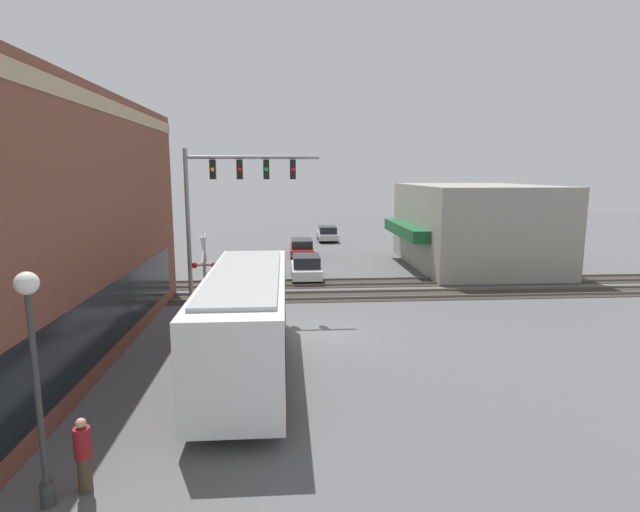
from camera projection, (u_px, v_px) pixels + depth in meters
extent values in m
plane|color=#565659|center=(322.00, 332.00, 20.84)|extent=(120.00, 120.00, 0.00)
cube|color=tan|center=(97.00, 104.00, 16.46)|extent=(19.49, 0.36, 0.50)
cube|color=black|center=(115.00, 312.00, 17.65)|extent=(16.20, 0.12, 2.20)
cube|color=gray|center=(474.00, 226.00, 35.32)|extent=(12.64, 8.71, 5.72)
cube|color=#19592D|center=(405.00, 230.00, 35.02)|extent=(8.85, 1.20, 0.80)
cube|color=white|center=(246.00, 318.00, 16.46)|extent=(10.30, 2.55, 2.86)
cube|color=black|center=(246.00, 305.00, 16.39)|extent=(10.09, 2.59, 1.20)
cube|color=#B21E1E|center=(247.00, 354.00, 16.67)|extent=(10.09, 2.58, 0.24)
cube|color=#A5A8AA|center=(245.00, 273.00, 16.21)|extent=(8.75, 2.17, 0.12)
cylinder|color=black|center=(253.00, 329.00, 19.59)|extent=(1.00, 2.57, 1.00)
cylinder|color=black|center=(238.00, 402.00, 13.39)|extent=(1.00, 2.57, 1.00)
cylinder|color=gray|center=(188.00, 232.00, 23.35)|extent=(0.20, 0.20, 7.67)
cylinder|color=gray|center=(253.00, 157.00, 23.00)|extent=(0.16, 6.14, 0.16)
cube|color=black|center=(213.00, 169.00, 22.96)|extent=(0.30, 0.27, 0.90)
sphere|color=yellow|center=(212.00, 169.00, 22.80)|extent=(0.20, 0.20, 0.20)
cube|color=black|center=(240.00, 169.00, 23.05)|extent=(0.30, 0.27, 0.90)
sphere|color=red|center=(239.00, 169.00, 22.88)|extent=(0.20, 0.20, 0.20)
cube|color=black|center=(266.00, 169.00, 23.13)|extent=(0.30, 0.27, 0.90)
sphere|color=green|center=(266.00, 169.00, 22.97)|extent=(0.20, 0.20, 0.20)
cube|color=black|center=(293.00, 169.00, 23.22)|extent=(0.30, 0.27, 0.90)
sphere|color=red|center=(293.00, 169.00, 23.05)|extent=(0.20, 0.20, 0.20)
cylinder|color=gray|center=(205.00, 275.00, 23.44)|extent=(0.14, 0.14, 3.60)
cube|color=white|center=(204.00, 248.00, 23.23)|extent=(1.41, 0.06, 1.41)
cube|color=white|center=(204.00, 248.00, 23.23)|extent=(1.41, 0.06, 1.41)
cylinder|color=#38383A|center=(205.00, 265.00, 23.36)|extent=(0.08, 0.90, 0.08)
sphere|color=red|center=(214.00, 265.00, 23.34)|extent=(0.28, 0.28, 0.28)
sphere|color=red|center=(195.00, 265.00, 23.28)|extent=(0.28, 0.28, 0.28)
cylinder|color=#38383A|center=(48.00, 494.00, 9.94)|extent=(0.28, 0.28, 0.50)
cylinder|color=#38383A|center=(39.00, 404.00, 9.62)|extent=(0.12, 0.12, 4.34)
sphere|color=white|center=(27.00, 283.00, 9.23)|extent=(0.44, 0.44, 0.44)
cube|color=#332D28|center=(314.00, 296.00, 26.74)|extent=(2.60, 60.00, 0.03)
cube|color=#6B6056|center=(315.00, 299.00, 26.02)|extent=(0.07, 60.00, 0.15)
cube|color=#6B6056|center=(313.00, 292.00, 27.43)|extent=(0.07, 60.00, 0.15)
cube|color=#332D28|center=(311.00, 283.00, 29.88)|extent=(2.60, 60.00, 0.03)
cube|color=#6B6056|center=(311.00, 285.00, 29.17)|extent=(0.07, 60.00, 0.15)
cube|color=#6B6056|center=(310.00, 280.00, 30.58)|extent=(0.07, 60.00, 0.15)
cube|color=silver|center=(306.00, 270.00, 31.23)|extent=(4.27, 1.80, 0.58)
cube|color=black|center=(306.00, 261.00, 30.91)|extent=(2.35, 1.62, 0.68)
cylinder|color=black|center=(305.00, 269.00, 32.56)|extent=(0.64, 1.82, 0.64)
cylinder|color=black|center=(307.00, 278.00, 29.96)|extent=(0.64, 1.82, 0.64)
cube|color=#B21E19|center=(302.00, 250.00, 39.71)|extent=(4.76, 1.80, 0.50)
cube|color=black|center=(302.00, 243.00, 39.39)|extent=(2.62, 1.62, 0.61)
cylinder|color=black|center=(301.00, 249.00, 41.20)|extent=(0.64, 1.82, 0.64)
cylinder|color=black|center=(302.00, 255.00, 38.29)|extent=(0.64, 1.82, 0.64)
cube|color=#B7B7BC|center=(327.00, 235.00, 48.59)|extent=(4.60, 1.80, 0.54)
cube|color=black|center=(327.00, 229.00, 48.26)|extent=(2.53, 1.62, 0.65)
cylinder|color=black|center=(326.00, 236.00, 50.02)|extent=(0.64, 1.82, 0.64)
cylinder|color=black|center=(328.00, 239.00, 47.22)|extent=(0.64, 1.82, 0.64)
cylinder|color=#473828|center=(85.00, 474.00, 10.37)|extent=(0.28, 0.28, 0.78)
cylinder|color=maroon|center=(82.00, 443.00, 10.25)|extent=(0.34, 0.34, 0.65)
sphere|color=tan|center=(81.00, 423.00, 10.18)|extent=(0.21, 0.21, 0.21)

